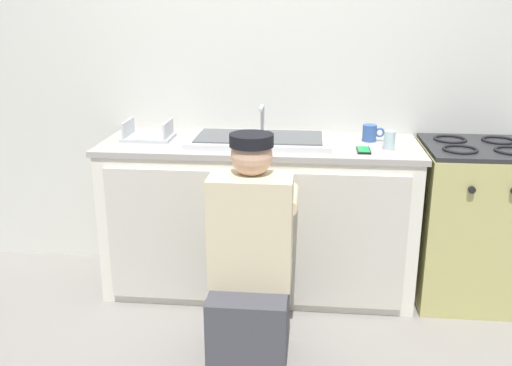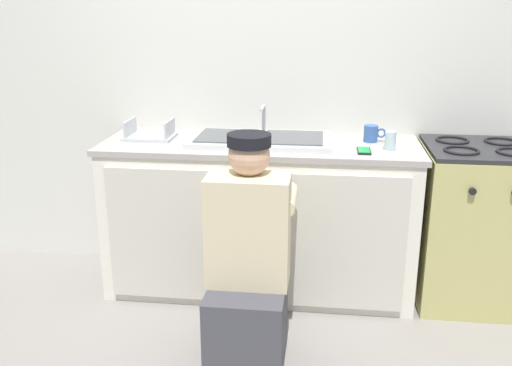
% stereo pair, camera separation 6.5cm
% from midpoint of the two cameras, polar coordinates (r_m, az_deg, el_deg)
% --- Properties ---
extents(ground_plane, '(12.00, 12.00, 0.00)m').
position_cam_midpoint_polar(ground_plane, '(3.31, 0.36, -12.47)').
color(ground_plane, gray).
extents(back_wall, '(6.00, 0.10, 2.50)m').
position_cam_midpoint_polar(back_wall, '(3.54, 1.63, 10.93)').
color(back_wall, silver).
rests_on(back_wall, ground_plane).
extents(counter_cabinet, '(1.77, 0.62, 0.87)m').
position_cam_midpoint_polar(counter_cabinet, '(3.39, 0.94, -3.65)').
color(counter_cabinet, silver).
rests_on(counter_cabinet, ground_plane).
extents(countertop, '(1.81, 0.62, 0.03)m').
position_cam_midpoint_polar(countertop, '(3.26, 1.00, 3.80)').
color(countertop, '#9E9993').
rests_on(countertop, counter_cabinet).
extents(sink_double_basin, '(0.80, 0.44, 0.19)m').
position_cam_midpoint_polar(sink_double_basin, '(3.25, 1.00, 4.41)').
color(sink_double_basin, silver).
rests_on(sink_double_basin, countertop).
extents(stove_range, '(0.59, 0.62, 0.92)m').
position_cam_midpoint_polar(stove_range, '(3.49, 21.33, -3.85)').
color(stove_range, tan).
rests_on(stove_range, ground_plane).
extents(plumber_person, '(0.42, 0.61, 1.10)m').
position_cam_midpoint_polar(plumber_person, '(2.69, -0.12, -8.85)').
color(plumber_person, '#3F3F47').
rests_on(plumber_person, ground_plane).
extents(coffee_mug, '(0.13, 0.08, 0.09)m').
position_cam_midpoint_polar(coffee_mug, '(3.34, 12.02, 4.86)').
color(coffee_mug, '#335699').
rests_on(coffee_mug, countertop).
extents(cell_phone, '(0.07, 0.14, 0.01)m').
position_cam_midpoint_polar(cell_phone, '(3.11, 11.32, 3.18)').
color(cell_phone, black).
rests_on(cell_phone, countertop).
extents(water_glass, '(0.06, 0.06, 0.10)m').
position_cam_midpoint_polar(water_glass, '(3.17, 13.85, 4.12)').
color(water_glass, '#ADC6CC').
rests_on(water_glass, countertop).
extents(dish_rack_tray, '(0.28, 0.22, 0.11)m').
position_cam_midpoint_polar(dish_rack_tray, '(3.40, -10.02, 4.79)').
color(dish_rack_tray, '#B2B7BC').
rests_on(dish_rack_tray, countertop).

